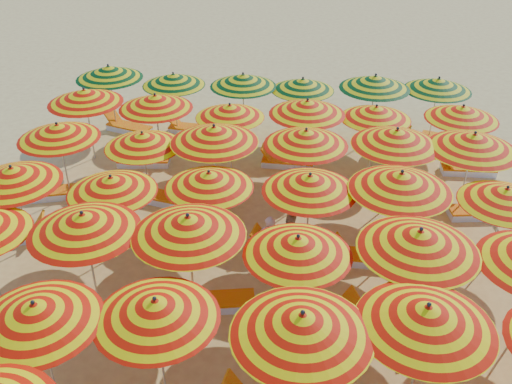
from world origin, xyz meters
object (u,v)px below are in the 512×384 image
Objects in this scene: umbrella_25 at (143,140)px; umbrella_36 at (109,72)px; lounger_14 at (480,212)px; lounger_20 at (385,138)px; umbrella_20 at (209,180)px; lounger_5 at (216,302)px; umbrella_8 at (156,309)px; umbrella_23 at (506,196)px; umbrella_10 at (427,316)px; lounger_10 at (367,257)px; umbrella_24 at (58,132)px; umbrella_39 at (303,84)px; umbrella_9 at (302,324)px; umbrella_18 at (13,175)px; umbrella_22 at (401,181)px; umbrella_26 at (214,134)px; umbrella_31 at (155,102)px; umbrella_7 at (36,313)px; lounger_19 at (191,129)px; umbrella_41 at (438,84)px; lounger_8 at (16,236)px; umbrella_27 at (306,138)px; beachgoer_a at (270,242)px; umbrella_29 at (473,142)px; lounger_15 at (145,161)px; lounger_6 at (321,316)px; lounger_21 at (447,140)px; umbrella_38 at (243,80)px; lounger_9 at (283,250)px; lounger_17 at (467,169)px; lounger_18 at (128,127)px; umbrella_37 at (174,80)px; beachgoer_b at (289,236)px; umbrella_30 at (85,96)px; umbrella_19 at (111,185)px; lounger_11 at (50,193)px; umbrella_13 at (83,223)px; lounger_13 at (200,201)px; umbrella_14 at (188,226)px; lounger_7 at (383,326)px; umbrella_15 at (298,246)px; umbrella_33 at (307,107)px; umbrella_35 at (462,113)px; umbrella_21 at (310,183)px; umbrella_16 at (419,240)px.

umbrella_25 is 0.98× the size of umbrella_36.
lounger_14 and lounger_20 have the same top height.
umbrella_20 is 1.36× the size of lounger_5.
umbrella_23 is (7.37, 4.58, -0.10)m from umbrella_8.
umbrella_10 reaches higher than lounger_10.
umbrella_24 is 8.30m from umbrella_39.
umbrella_9 is 1.28× the size of umbrella_23.
umbrella_22 reaches higher than umbrella_18.
umbrella_31 is (-2.24, 2.43, -0.12)m from umbrella_26.
lounger_19 is (0.49, 11.87, -2.03)m from umbrella_7.
lounger_8 is at bearing -150.00° from umbrella_41.
umbrella_39 is (-0.14, 4.48, -0.17)m from umbrella_27.
beachgoer_a is (3.77, -2.70, -1.32)m from umbrella_25.
umbrella_29 is 10.25m from lounger_15.
umbrella_24 reaches higher than lounger_6.
lounger_21 is (5.07, 4.41, -2.07)m from umbrella_27.
lounger_21 is at bearing 46.11° from lounger_6.
umbrella_38 is 7.39m from lounger_9.
lounger_17 and lounger_18 have the same top height.
lounger_18 is at bearing 61.49° from lounger_8.
umbrella_37 is 8.40m from beachgoer_b.
lounger_14 is at bearing 11.36° from umbrella_18.
umbrella_25 is at bearing -45.34° from umbrella_30.
lounger_20 is at bearing 16.14° from umbrella_31.
umbrella_36 is at bearing -70.69° from lounger_5.
lounger_11 is at bearing 139.65° from umbrella_19.
lounger_13 is (1.68, 4.33, -2.12)m from umbrella_13.
umbrella_20 is at bearing 88.07° from umbrella_14.
beachgoer_a reaches higher than beachgoer_b.
lounger_7 is (4.36, -4.80, -2.17)m from umbrella_26.
umbrella_39 is 9.40m from lounger_5.
umbrella_15 reaches higher than lounger_18.
umbrella_35 is (4.77, 0.25, -0.11)m from umbrella_33.
beachgoer_b is (-5.43, -2.31, 0.50)m from lounger_14.
umbrella_18 is at bearing 179.11° from umbrella_19.
umbrella_25 is (-6.70, 6.71, -0.24)m from umbrella_10.
umbrella_21 is 4.53m from umbrella_33.
umbrella_35 is at bearing 19.29° from umbrella_26.
lounger_20 is at bearing 108.63° from lounger_14.
umbrella_9 is 1.81× the size of lounger_10.
umbrella_23 is at bearing -154.75° from beachgoer_b.
lounger_9 is at bearing -96.98° from lounger_20.
umbrella_27 is 1.00× the size of umbrella_37.
umbrella_13 is 7.39m from umbrella_30.
umbrella_30 is 1.43× the size of lounger_6.
lounger_10 and lounger_14 have the same top height.
umbrella_36 is at bearing 88.68° from umbrella_18.
umbrella_18 reaches higher than beachgoer_b.
umbrella_16 is 2.47× the size of beachgoer_b.
umbrella_35 reaches higher than lounger_14.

